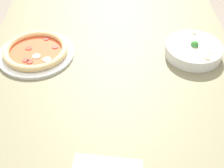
# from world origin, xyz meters

# --- Properties ---
(dining_table) EXTENTS (1.25, 1.01, 0.74)m
(dining_table) POSITION_xyz_m (0.00, 0.00, 0.65)
(dining_table) COLOR #706B4C
(dining_table) RESTS_ON ground_plane
(pizza) EXTENTS (0.30, 0.30, 0.04)m
(pizza) POSITION_xyz_m (-0.16, -0.31, 0.76)
(pizza) COLOR white
(pizza) RESTS_ON dining_table
(bowl) EXTENTS (0.23, 0.23, 0.07)m
(bowl) POSITION_xyz_m (-0.15, 0.33, 0.77)
(bowl) COLOR white
(bowl) RESTS_ON dining_table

